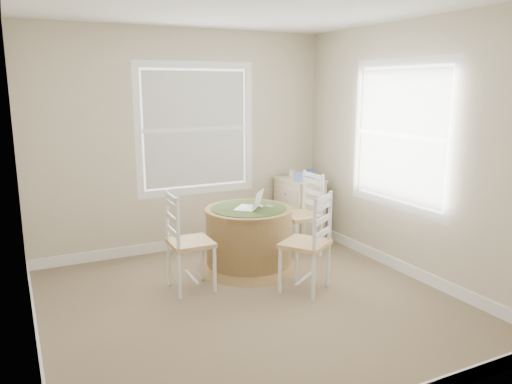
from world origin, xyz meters
TOP-DOWN VIEW (x-y plane):
  - room at (0.17, 0.16)m, footprint 3.64×3.64m
  - round_table at (0.39, 0.83)m, footprint 1.12×1.12m
  - chair_left at (-0.36, 0.56)m, footprint 0.41×0.43m
  - chair_near at (0.60, 0.04)m, footprint 0.57×0.57m
  - chair_right at (1.11, 0.96)m, footprint 0.41×0.43m
  - laptop at (0.39, 0.81)m, footprint 0.39×0.39m
  - mouse at (0.53, 0.84)m, footprint 0.08×0.10m
  - phone at (0.63, 0.80)m, footprint 0.07×0.10m
  - keys at (0.55, 0.96)m, footprint 0.07×0.07m
  - corner_chest at (1.42, 1.48)m, footprint 0.49×0.63m
  - tissue_box at (1.33, 1.32)m, footprint 0.13×0.13m
  - box_yellow at (1.49, 1.56)m, footprint 0.16×0.11m
  - box_blue at (1.52, 1.40)m, footprint 0.09×0.09m
  - cup_cream at (1.39, 1.63)m, footprint 0.07×0.07m

SIDE VIEW (x-z plane):
  - round_table at x=0.39m, z-range 0.03..0.70m
  - corner_chest at x=1.42m, z-range 0.00..0.80m
  - chair_left at x=-0.36m, z-range 0.00..0.95m
  - chair_near at x=0.60m, z-range 0.00..0.95m
  - chair_right at x=1.11m, z-range 0.00..0.95m
  - phone at x=0.63m, z-range 0.66..0.68m
  - keys at x=0.55m, z-range 0.66..0.69m
  - mouse at x=0.53m, z-range 0.66..0.69m
  - laptop at x=0.39m, z-range 0.59..0.80m
  - box_yellow at x=1.49m, z-range 0.80..0.86m
  - cup_cream at x=1.39m, z-range 0.80..0.89m
  - tissue_box at x=1.33m, z-range 0.80..0.90m
  - box_blue at x=1.52m, z-range 0.80..0.92m
  - room at x=0.17m, z-range -0.02..2.62m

